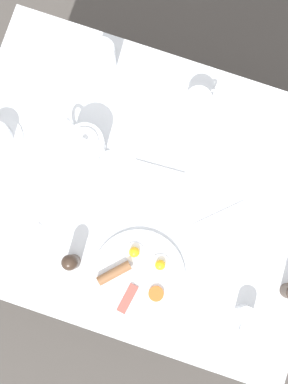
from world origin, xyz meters
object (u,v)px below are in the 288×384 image
(breakfast_plate, at_px, (138,275))
(water_glass_tall, at_px, (104,57))
(spoon_for_tea, at_px, (219,214))
(salt_grinder, at_px, (71,262))
(napkin_folded, at_px, (154,188))
(teapot_near, at_px, (86,144))
(creamer_jug, at_px, (245,315))
(fork_by_plate, at_px, (19,244))
(teacup_with_saucer_right, at_px, (198,102))
(knife_by_plate, at_px, (274,135))

(breakfast_plate, height_order, water_glass_tall, water_glass_tall)
(spoon_for_tea, bearing_deg, salt_grinder, -53.66)
(napkin_folded, bearing_deg, teapot_near, -103.29)
(salt_grinder, xyz_separation_m, spoon_for_tea, (-0.27, 0.37, -0.06))
(creamer_jug, xyz_separation_m, spoon_for_tea, (-0.26, -0.16, -0.03))
(teapot_near, bearing_deg, water_glass_tall, 131.41)
(water_glass_tall, bearing_deg, teapot_near, 6.88)
(salt_grinder, height_order, fork_by_plate, salt_grinder)
(fork_by_plate, bearing_deg, creamer_jug, 91.35)
(salt_grinder, bearing_deg, fork_by_plate, -89.07)
(napkin_folded, xyz_separation_m, spoon_for_tea, (0.02, 0.21, -0.00))
(water_glass_tall, xyz_separation_m, napkin_folded, (0.32, 0.26, -0.07))
(teacup_with_saucer_right, distance_m, spoon_for_tea, 0.35)
(water_glass_tall, bearing_deg, knife_by_plate, 85.14)
(water_glass_tall, relative_size, napkin_folded, 0.85)
(breakfast_plate, xyz_separation_m, napkin_folded, (-0.26, -0.04, -0.01))
(teapot_near, relative_size, water_glass_tall, 1.22)
(knife_by_plate, bearing_deg, teacup_with_saucer_right, -94.42)
(breakfast_plate, xyz_separation_m, creamer_jug, (0.01, 0.33, 0.02))
(creamer_jug, bearing_deg, spoon_for_tea, -148.79)
(teacup_with_saucer_right, xyz_separation_m, spoon_for_tea, (0.30, 0.17, -0.03))
(breakfast_plate, distance_m, teapot_near, 0.42)
(creamer_jug, xyz_separation_m, salt_grinder, (0.01, -0.53, 0.03))
(fork_by_plate, distance_m, knife_by_plate, 0.84)
(creamer_jug, relative_size, spoon_for_tea, 0.61)
(knife_by_plate, bearing_deg, teapot_near, -68.04)
(salt_grinder, xyz_separation_m, fork_by_plate, (0.00, -0.17, -0.06))
(breakfast_plate, distance_m, spoon_for_tea, 0.30)
(fork_by_plate, bearing_deg, salt_grinder, 90.93)
(napkin_folded, relative_size, fork_by_plate, 1.02)
(creamer_jug, height_order, spoon_for_tea, creamer_jug)
(breakfast_plate, relative_size, water_glass_tall, 2.01)
(salt_grinder, bearing_deg, teacup_with_saucer_right, 160.57)
(creamer_jug, bearing_deg, water_glass_tall, -133.06)
(breakfast_plate, xyz_separation_m, teacup_with_saucer_right, (-0.55, 0.01, 0.02))
(teapot_near, bearing_deg, spoon_for_tea, 25.50)
(teapot_near, xyz_separation_m, spoon_for_tea, (0.07, 0.44, -0.05))
(water_glass_tall, height_order, napkin_folded, water_glass_tall)
(breakfast_plate, distance_m, napkin_folded, 0.27)
(teapot_near, xyz_separation_m, salt_grinder, (0.34, 0.07, 0.01))
(salt_grinder, relative_size, fork_by_plate, 0.71)
(breakfast_plate, distance_m, teacup_with_saucer_right, 0.55)
(teapot_near, height_order, teacup_with_saucer_right, teapot_near)
(water_glass_tall, distance_m, knife_by_plate, 0.57)
(creamer_jug, relative_size, fork_by_plate, 0.50)
(creamer_jug, height_order, knife_by_plate, creamer_jug)
(teacup_with_saucer_right, relative_size, napkin_folded, 0.84)
(teapot_near, height_order, spoon_for_tea, teapot_near)
(water_glass_tall, bearing_deg, teacup_with_saucer_right, 84.78)
(fork_by_plate, height_order, knife_by_plate, same)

